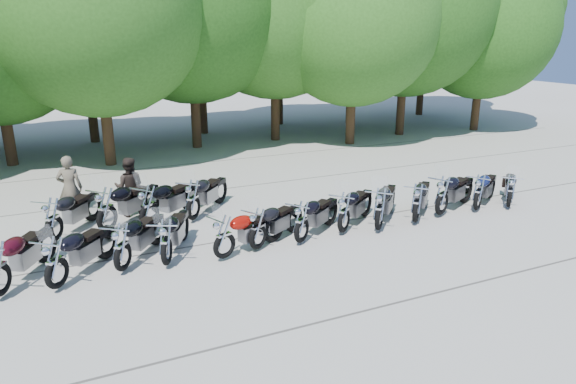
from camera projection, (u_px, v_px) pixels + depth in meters
name	position (u px, v px, depth m)	size (l,w,h in m)	color
ground	(313.00, 251.00, 12.72)	(90.00, 90.00, 0.00)	gray
tree_3	(94.00, 1.00, 19.22)	(8.70, 8.70, 10.67)	#3A2614
tree_5	(274.00, 2.00, 24.09)	(9.04, 9.04, 11.10)	#3A2614
tree_6	(354.00, 18.00, 23.40)	(8.00, 8.00, 9.82)	#3A2614
tree_7	(407.00, 8.00, 25.51)	(8.79, 8.79, 10.79)	#3A2614
tree_8	(485.00, 27.00, 27.10)	(7.53, 7.53, 9.25)	#3A2614
tree_11	(82.00, 26.00, 23.90)	(7.56, 7.56, 9.28)	#3A2614
tree_12	(199.00, 22.00, 26.07)	(7.88, 7.88, 9.67)	#3A2614
tree_13	(279.00, 17.00, 28.78)	(8.31, 8.31, 10.20)	#3A2614
tree_14	(353.00, 21.00, 29.22)	(8.02, 8.02, 9.84)	#3A2614
tree_15	(427.00, 2.00, 32.01)	(9.67, 9.67, 11.86)	#3A2614
motorcycle_1	(55.00, 261.00, 10.55)	(0.72, 2.35, 1.33)	black
motorcycle_2	(122.00, 246.00, 11.34)	(0.71, 2.33, 1.32)	black
motorcycle_3	(166.00, 241.00, 11.65)	(0.69, 2.27, 1.29)	black
motorcycle_4	(224.00, 236.00, 11.99)	(0.68, 2.22, 1.26)	#880B04
motorcycle_5	(258.00, 227.00, 12.53)	(0.67, 2.19, 1.24)	black
motorcycle_6	(302.00, 221.00, 12.91)	(0.69, 2.26, 1.28)	black
motorcycle_7	(344.00, 211.00, 13.57)	(0.70, 2.30, 1.30)	black
motorcycle_8	(380.00, 208.00, 13.71)	(0.74, 2.44, 1.38)	black
motorcycle_9	(417.00, 202.00, 14.29)	(0.71, 2.33, 1.32)	black
motorcycle_10	(442.00, 194.00, 14.86)	(0.74, 2.44, 1.38)	black
motorcycle_11	(479.00, 191.00, 15.30)	(0.69, 2.28, 1.29)	#0E153F
motorcycle_12	(510.00, 190.00, 15.57)	(0.65, 2.12, 1.20)	black
motorcycle_13	(53.00, 218.00, 12.95)	(0.73, 2.41, 1.36)	black
motorcycle_14	(106.00, 208.00, 13.60)	(0.78, 2.55, 1.44)	black
motorcycle_15	(149.00, 206.00, 13.83)	(0.77, 2.52, 1.42)	black
motorcycle_16	(193.00, 199.00, 14.47)	(0.75, 2.45, 1.39)	black
rider_0	(70.00, 188.00, 14.61)	(0.69, 0.45, 1.89)	brown
rider_1	(129.00, 187.00, 14.93)	(0.85, 0.67, 1.76)	black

